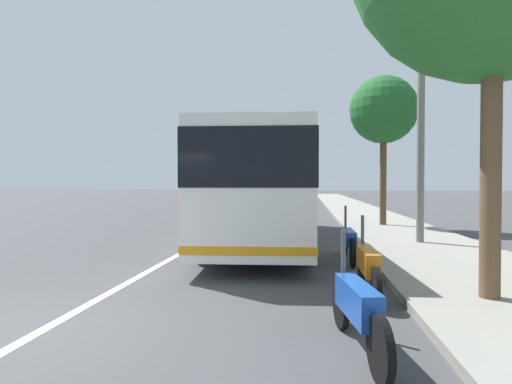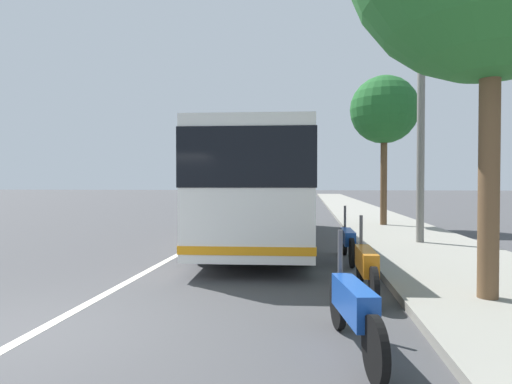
{
  "view_description": "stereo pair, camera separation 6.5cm",
  "coord_description": "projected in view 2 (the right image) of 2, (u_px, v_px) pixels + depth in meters",
  "views": [
    {
      "loc": [
        -4.76,
        -3.28,
        1.84
      ],
      "look_at": [
        8.97,
        -1.64,
        1.56
      ],
      "focal_mm": 29.79,
      "sensor_mm": 36.0,
      "label": 1
    },
    {
      "loc": [
        -4.76,
        -3.35,
        1.84
      ],
      "look_at": [
        8.97,
        -1.64,
        1.56
      ],
      "focal_mm": 29.79,
      "sensor_mm": 36.0,
      "label": 2
    }
  ],
  "objects": [
    {
      "name": "lane_divider_line",
      "position": [
        214.0,
        235.0,
        15.09
      ],
      "size": [
        110.0,
        0.16,
        0.01
      ],
      "primitive_type": "cube",
      "color": "silver",
      "rests_on": "ground"
    },
    {
      "name": "car_side_street",
      "position": [
        297.0,
        191.0,
        62.55
      ],
      "size": [
        4.56,
        1.88,
        1.57
      ],
      "rotation": [
        0.0,
        0.0,
        0.01
      ],
      "color": "gold",
      "rests_on": "ground"
    },
    {
      "name": "car_behind_bus",
      "position": [
        297.0,
        192.0,
        54.35
      ],
      "size": [
        4.05,
        2.01,
        1.44
      ],
      "rotation": [
        0.0,
        0.0,
        0.07
      ],
      "color": "gray",
      "rests_on": "ground"
    },
    {
      "name": "ground_plane",
      "position": [
        32.0,
        334.0,
        5.17
      ],
      "size": [
        220.0,
        220.0,
        0.0
      ],
      "primitive_type": "plane",
      "color": "#424244"
    },
    {
      "name": "car_ahead_same_lane",
      "position": [
        227.0,
        199.0,
        29.89
      ],
      "size": [
        4.17,
        1.78,
        1.5
      ],
      "rotation": [
        0.0,
        0.0,
        3.14
      ],
      "color": "#2D7238",
      "rests_on": "ground"
    },
    {
      "name": "motorcycle_by_tree",
      "position": [
        353.0,
        308.0,
        4.63
      ],
      "size": [
        2.11,
        0.42,
        1.26
      ],
      "rotation": [
        0.0,
        0.0,
        0.16
      ],
      "color": "black",
      "rests_on": "ground"
    },
    {
      "name": "roadside_tree_mid_block",
      "position": [
        384.0,
        111.0,
        17.36
      ],
      "size": [
        2.76,
        2.76,
        6.24
      ],
      "color": "brown",
      "rests_on": "ground"
    },
    {
      "name": "car_oncoming",
      "position": [
        263.0,
        194.0,
        45.94
      ],
      "size": [
        4.21,
        1.98,
        1.34
      ],
      "rotation": [
        0.0,
        0.0,
        3.12
      ],
      "color": "gray",
      "rests_on": "ground"
    },
    {
      "name": "coach_bus",
      "position": [
        263.0,
        183.0,
        13.44
      ],
      "size": [
        11.61,
        3.21,
        3.14
      ],
      "rotation": [
        0.0,
        0.0,
        0.06
      ],
      "color": "silver",
      "rests_on": "ground"
    },
    {
      "name": "utility_pole",
      "position": [
        421.0,
        140.0,
        12.22
      ],
      "size": [
        0.22,
        0.22,
        6.18
      ],
      "primitive_type": "cylinder",
      "color": "slate",
      "rests_on": "ground"
    },
    {
      "name": "sidewalk_curb",
      "position": [
        404.0,
        236.0,
        14.28
      ],
      "size": [
        110.0,
        3.6,
        0.14
      ],
      "primitive_type": "cube",
      "color": "gray",
      "rests_on": "ground"
    },
    {
      "name": "motorcycle_mid_row",
      "position": [
        348.0,
        241.0,
        10.08
      ],
      "size": [
        2.3,
        0.26,
        1.27
      ],
      "rotation": [
        0.0,
        0.0,
        0.01
      ],
      "color": "black",
      "rests_on": "ground"
    },
    {
      "name": "motorcycle_far_end",
      "position": [
        366.0,
        265.0,
        7.05
      ],
      "size": [
        2.27,
        0.24,
        1.26
      ],
      "rotation": [
        0.0,
        0.0,
        0.0
      ],
      "color": "black",
      "rests_on": "ground"
    }
  ]
}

